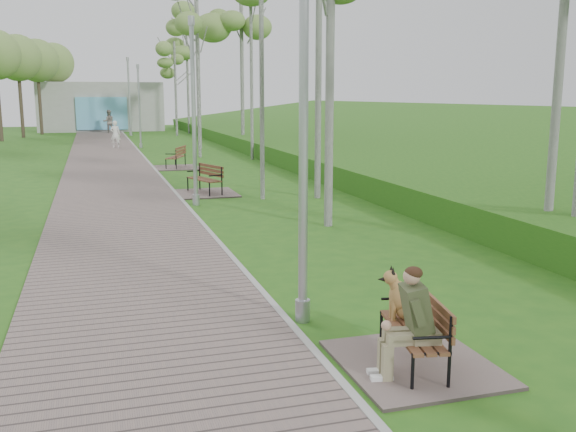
# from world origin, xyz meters

# --- Properties ---
(ground) EXTENTS (120.00, 120.00, 0.00)m
(ground) POSITION_xyz_m (0.00, 0.00, 0.00)
(ground) COLOR #265A18
(ground) RESTS_ON ground
(walkway) EXTENTS (3.50, 67.00, 0.04)m
(walkway) POSITION_xyz_m (-1.75, 21.50, 0.02)
(walkway) COLOR #705F5B
(walkway) RESTS_ON ground
(kerb) EXTENTS (0.10, 67.00, 0.05)m
(kerb) POSITION_xyz_m (0.00, 21.50, 0.03)
(kerb) COLOR #999993
(kerb) RESTS_ON ground
(embankment) EXTENTS (14.00, 70.00, 1.60)m
(embankment) POSITION_xyz_m (12.00, 20.00, 0.00)
(embankment) COLOR #3C751D
(embankment) RESTS_ON ground
(building_north) EXTENTS (10.00, 5.20, 4.00)m
(building_north) POSITION_xyz_m (-1.50, 50.97, 1.99)
(building_north) COLOR #9E9E99
(building_north) RESTS_ON ground
(bench_main) EXTENTS (1.63, 1.81, 1.42)m
(bench_main) POSITION_xyz_m (0.88, -0.07, 0.39)
(bench_main) COLOR #705F5B
(bench_main) RESTS_ON ground
(bench_second) EXTENTS (1.79, 1.99, 1.10)m
(bench_second) POSITION_xyz_m (0.85, 13.18, 0.20)
(bench_second) COLOR #705F5B
(bench_second) RESTS_ON ground
(bench_third) EXTENTS (1.81, 2.02, 1.11)m
(bench_third) POSITION_xyz_m (0.90, 20.52, 0.21)
(bench_third) COLOR #705F5B
(bench_third) RESTS_ON ground
(lamp_post_near) EXTENTS (0.20, 0.20, 5.18)m
(lamp_post_near) POSITION_xyz_m (0.21, 1.69, 2.42)
(lamp_post_near) COLOR #A2A4AA
(lamp_post_near) RESTS_ON ground
(lamp_post_second) EXTENTS (0.19, 0.19, 4.99)m
(lamp_post_second) POSITION_xyz_m (0.28, 11.25, 2.33)
(lamp_post_second) COLOR #A2A4AA
(lamp_post_second) RESTS_ON ground
(lamp_post_third) EXTENTS (0.18, 0.18, 4.65)m
(lamp_post_third) POSITION_xyz_m (0.29, 31.41, 2.17)
(lamp_post_third) COLOR #A2A4AA
(lamp_post_third) RESTS_ON ground
(lamp_post_far) EXTENTS (0.22, 0.22, 5.67)m
(lamp_post_far) POSITION_xyz_m (0.42, 43.14, 2.65)
(lamp_post_far) COLOR #A2A4AA
(lamp_post_far) RESTS_ON ground
(pedestrian_near) EXTENTS (0.65, 0.52, 1.55)m
(pedestrian_near) POSITION_xyz_m (-1.08, 31.74, 0.77)
(pedestrian_near) COLOR white
(pedestrian_near) RESTS_ON ground
(pedestrian_far) EXTENTS (0.95, 0.78, 1.81)m
(pedestrian_far) POSITION_xyz_m (-1.04, 46.65, 0.91)
(pedestrian_far) COLOR gray
(pedestrian_far) RESTS_ON ground
(birch_mid_c) EXTENTS (2.63, 2.63, 9.03)m
(birch_mid_c) POSITION_xyz_m (2.61, 24.88, 7.09)
(birch_mid_c) COLOR silver
(birch_mid_c) RESTS_ON ground
(birch_far_b) EXTENTS (2.89, 2.89, 9.80)m
(birch_far_b) POSITION_xyz_m (3.43, 29.96, 7.69)
(birch_far_b) COLOR silver
(birch_far_b) RESTS_ON ground
(birch_distant_a) EXTENTS (2.34, 2.34, 7.04)m
(birch_distant_a) POSITION_xyz_m (3.68, 42.00, 5.53)
(birch_distant_a) COLOR silver
(birch_distant_a) RESTS_ON ground
(birch_distant_b) EXTENTS (2.74, 2.74, 9.60)m
(birch_distant_b) POSITION_xyz_m (4.96, 44.63, 7.54)
(birch_distant_b) COLOR silver
(birch_distant_b) RESTS_ON ground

